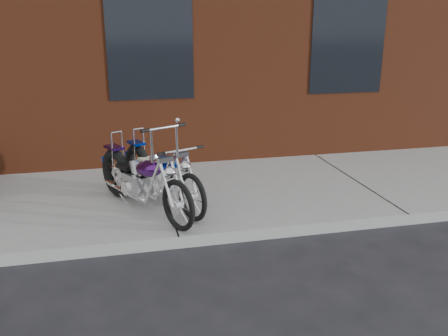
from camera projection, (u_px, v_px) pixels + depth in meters
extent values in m
plane|color=black|center=(179.00, 249.00, 5.53)|extent=(120.00, 120.00, 0.00)
cube|color=gray|center=(165.00, 198.00, 6.90)|extent=(22.00, 3.00, 0.15)
torus|color=black|center=(121.00, 175.00, 6.58)|extent=(0.44, 0.68, 0.70)
torus|color=black|center=(185.00, 209.00, 5.47)|extent=(0.35, 0.59, 0.63)
cube|color=#B8B8B8|center=(145.00, 187.00, 6.13)|extent=(0.42, 0.47, 0.29)
ellipsoid|color=#42145C|center=(155.00, 171.00, 5.84)|extent=(0.47, 0.59, 0.30)
cube|color=black|center=(134.00, 168.00, 6.25)|extent=(0.33, 0.35, 0.06)
cylinder|color=white|center=(179.00, 185.00, 5.49)|extent=(0.16, 0.27, 0.52)
cylinder|color=white|center=(171.00, 129.00, 5.39)|extent=(0.49, 0.27, 0.03)
cylinder|color=white|center=(122.00, 151.00, 6.41)|extent=(0.03, 0.03, 0.47)
cylinder|color=white|center=(144.00, 190.00, 6.39)|extent=(0.44, 0.80, 0.05)
torus|color=black|center=(142.00, 169.00, 6.89)|extent=(0.39, 0.68, 0.68)
torus|color=black|center=(198.00, 201.00, 5.75)|extent=(0.30, 0.59, 0.62)
cube|color=#B8B8B8|center=(163.00, 180.00, 6.42)|extent=(0.39, 0.45, 0.28)
ellipsoid|color=#002CC4|center=(172.00, 165.00, 6.14)|extent=(0.43, 0.58, 0.29)
cube|color=beige|center=(154.00, 163.00, 6.56)|extent=(0.31, 0.33, 0.06)
cylinder|color=white|center=(193.00, 179.00, 5.77)|extent=(0.14, 0.27, 0.51)
cylinder|color=white|center=(187.00, 152.00, 5.77)|extent=(0.49, 0.23, 0.03)
cylinder|color=white|center=(144.00, 146.00, 6.72)|extent=(0.03, 0.03, 0.45)
cylinder|color=white|center=(163.00, 183.00, 6.68)|extent=(0.38, 0.80, 0.05)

